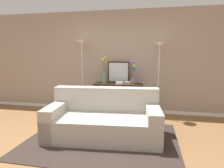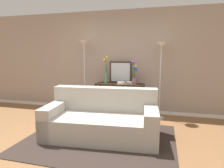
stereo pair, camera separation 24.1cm
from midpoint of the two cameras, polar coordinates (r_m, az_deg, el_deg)
ground_plane at (r=3.38m, az=-8.31°, el=-18.16°), size 16.00×16.00×0.02m
back_wall at (r=5.19m, az=1.35°, el=6.47°), size 12.00×0.15×2.63m
area_rug at (r=3.61m, az=-1.73°, el=-15.98°), size 2.63×2.00×0.01m
couch at (r=3.65m, az=-1.09°, el=-10.62°), size 2.09×1.13×0.88m
console_table at (r=4.90m, az=3.71°, el=-2.76°), size 1.21×0.35×0.79m
floor_lamp_left at (r=5.00m, az=-6.81°, el=8.09°), size 0.28×0.28×1.87m
floor_lamp_right at (r=4.64m, az=15.67°, el=7.08°), size 0.28×0.28×1.79m
wall_mirror at (r=4.97m, az=3.89°, el=3.48°), size 0.56×0.02×0.54m
vase_tall_flowers at (r=4.91m, az=-0.44°, el=3.32°), size 0.12×0.10×0.68m
vase_short_flowers at (r=4.75m, az=8.08°, el=2.62°), size 0.13×0.12×0.57m
fruit_bowl at (r=4.74m, az=4.14°, el=0.30°), size 0.19×0.19×0.06m
book_stack at (r=4.72m, az=6.49°, el=0.23°), size 0.18×0.16×0.07m
book_row_under_console at (r=5.09m, az=-0.03°, el=-7.93°), size 0.33×0.17×0.13m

